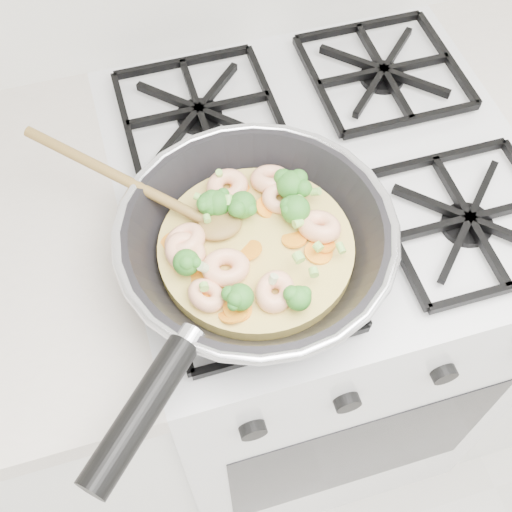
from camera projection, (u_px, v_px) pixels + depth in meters
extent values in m
cube|color=silver|center=(305.00, 313.00, 1.33)|extent=(0.60, 0.60, 0.90)
cube|color=black|center=(360.00, 456.00, 1.17)|extent=(0.48, 0.00, 0.40)
cube|color=black|center=(326.00, 164.00, 0.94)|extent=(0.56, 0.56, 0.02)
torus|color=silver|center=(256.00, 231.00, 0.79)|extent=(0.35, 0.35, 0.01)
cylinder|color=black|center=(140.00, 414.00, 0.67)|extent=(0.15, 0.15, 0.04)
cylinder|color=#D5BF5C|center=(256.00, 249.00, 0.82)|extent=(0.24, 0.24, 0.02)
ellipsoid|color=olive|center=(219.00, 226.00, 0.81)|extent=(0.07, 0.07, 0.02)
cylinder|color=olive|center=(118.00, 177.00, 0.82)|extent=(0.20, 0.18, 0.07)
torus|color=#FFC396|center=(217.00, 206.00, 0.83)|extent=(0.06, 0.06, 0.03)
torus|color=#FFC396|center=(271.00, 179.00, 0.85)|extent=(0.07, 0.07, 0.03)
torus|color=#FFC396|center=(206.00, 295.00, 0.76)|extent=(0.07, 0.07, 0.03)
torus|color=#FFC396|center=(185.00, 241.00, 0.80)|extent=(0.08, 0.08, 0.04)
torus|color=#FFC396|center=(226.00, 268.00, 0.78)|extent=(0.06, 0.06, 0.02)
torus|color=#FFC396|center=(281.00, 198.00, 0.84)|extent=(0.06, 0.06, 0.03)
torus|color=#FFC396|center=(185.00, 252.00, 0.79)|extent=(0.07, 0.07, 0.03)
torus|color=#FFC396|center=(275.00, 292.00, 0.76)|extent=(0.08, 0.08, 0.03)
torus|color=#FFC396|center=(227.00, 186.00, 0.85)|extent=(0.05, 0.06, 0.04)
torus|color=#FFC396|center=(319.00, 227.00, 0.81)|extent=(0.08, 0.08, 0.03)
ellipsoid|color=#3A862B|center=(299.00, 298.00, 0.75)|extent=(0.04, 0.04, 0.03)
ellipsoid|color=#3A862B|center=(186.00, 262.00, 0.77)|extent=(0.04, 0.04, 0.03)
ellipsoid|color=#3A862B|center=(240.00, 297.00, 0.75)|extent=(0.04, 0.04, 0.03)
ellipsoid|color=#3A862B|center=(218.00, 203.00, 0.82)|extent=(0.04, 0.04, 0.03)
ellipsoid|color=#3A862B|center=(296.00, 210.00, 0.81)|extent=(0.05, 0.05, 0.04)
ellipsoid|color=#3A862B|center=(243.00, 205.00, 0.82)|extent=(0.05, 0.05, 0.04)
ellipsoid|color=#3A862B|center=(291.00, 185.00, 0.83)|extent=(0.05, 0.05, 0.04)
ellipsoid|color=#3A862B|center=(210.00, 204.00, 0.82)|extent=(0.04, 0.04, 0.03)
cylinder|color=orange|center=(324.00, 245.00, 0.81)|extent=(0.04, 0.04, 0.01)
cylinder|color=orange|center=(205.00, 292.00, 0.77)|extent=(0.04, 0.04, 0.01)
cylinder|color=orange|center=(193.00, 235.00, 0.82)|extent=(0.04, 0.04, 0.01)
cylinder|color=orange|center=(319.00, 252.00, 0.80)|extent=(0.05, 0.05, 0.00)
cylinder|color=orange|center=(294.00, 239.00, 0.81)|extent=(0.04, 0.04, 0.01)
cylinder|color=orange|center=(193.00, 262.00, 0.80)|extent=(0.04, 0.04, 0.00)
cylinder|color=orange|center=(233.00, 313.00, 0.76)|extent=(0.05, 0.05, 0.02)
cylinder|color=orange|center=(267.00, 208.00, 0.84)|extent=(0.04, 0.04, 0.01)
cylinder|color=orange|center=(249.00, 250.00, 0.80)|extent=(0.04, 0.05, 0.01)
cylinder|color=orange|center=(198.00, 275.00, 0.79)|extent=(0.05, 0.05, 0.02)
cylinder|color=orange|center=(238.00, 309.00, 0.76)|extent=(0.05, 0.05, 0.01)
cylinder|color=orange|center=(240.00, 189.00, 0.85)|extent=(0.04, 0.04, 0.01)
cylinder|color=orange|center=(173.00, 245.00, 0.81)|extent=(0.04, 0.04, 0.01)
cylinder|color=#8ACE52|center=(202.00, 203.00, 0.82)|extent=(0.01, 0.01, 0.01)
cylinder|color=#8ACE52|center=(298.00, 223.00, 0.80)|extent=(0.01, 0.01, 0.01)
cylinder|color=#BDD093|center=(273.00, 279.00, 0.76)|extent=(0.01, 0.01, 0.01)
cylinder|color=#8ACE52|center=(204.00, 287.00, 0.75)|extent=(0.01, 0.01, 0.01)
cylinder|color=#8ACE52|center=(198.00, 197.00, 0.82)|extent=(0.01, 0.01, 0.01)
cylinder|color=#BDD093|center=(297.00, 183.00, 0.84)|extent=(0.01, 0.01, 0.01)
cylinder|color=#8ACE52|center=(207.00, 219.00, 0.80)|extent=(0.01, 0.01, 0.01)
cylinder|color=#8ACE52|center=(228.00, 200.00, 0.81)|extent=(0.01, 0.01, 0.01)
cylinder|color=#8ACE52|center=(298.00, 257.00, 0.77)|extent=(0.01, 0.01, 0.01)
cylinder|color=#8ACE52|center=(219.00, 173.00, 0.84)|extent=(0.01, 0.01, 0.01)
cylinder|color=#8ACE52|center=(221.00, 200.00, 0.82)|extent=(0.01, 0.01, 0.01)
cylinder|color=#8ACE52|center=(316.00, 192.00, 0.82)|extent=(0.01, 0.01, 0.01)
cylinder|color=#8ACE52|center=(341.00, 248.00, 0.78)|extent=(0.01, 0.01, 0.01)
cylinder|color=#8ACE52|center=(318.00, 247.00, 0.79)|extent=(0.01, 0.01, 0.01)
cylinder|color=#BDD093|center=(203.00, 267.00, 0.76)|extent=(0.01, 0.01, 0.01)
cylinder|color=#8ACE52|center=(300.00, 199.00, 0.82)|extent=(0.01, 0.01, 0.01)
cylinder|color=#8ACE52|center=(314.00, 272.00, 0.76)|extent=(0.01, 0.01, 0.01)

